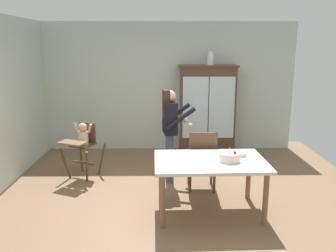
% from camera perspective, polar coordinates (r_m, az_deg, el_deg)
% --- Properties ---
extents(ground_plane, '(6.24, 6.24, 0.00)m').
position_cam_1_polar(ground_plane, '(5.23, 0.45, -11.97)').
color(ground_plane, brown).
extents(wall_back, '(5.32, 0.06, 2.70)m').
position_cam_1_polar(wall_back, '(7.42, 0.04, 6.41)').
color(wall_back, beige).
rests_on(wall_back, ground_plane).
extents(china_cabinet, '(1.19, 0.48, 1.83)m').
position_cam_1_polar(china_cabinet, '(7.27, 6.46, 2.78)').
color(china_cabinet, '#4C3323').
rests_on(china_cabinet, ground_plane).
extents(ceramic_vase, '(0.13, 0.13, 0.27)m').
position_cam_1_polar(ceramic_vase, '(7.17, 7.01, 10.90)').
color(ceramic_vase, white).
rests_on(ceramic_vase, china_cabinet).
extents(high_chair_with_toddler, '(0.75, 0.82, 0.95)m').
position_cam_1_polar(high_chair_with_toddler, '(6.04, -13.85, -2.26)').
color(high_chair_with_toddler, '#4C3323').
rests_on(high_chair_with_toddler, ground_plane).
extents(adult_person, '(0.55, 0.53, 1.53)m').
position_cam_1_polar(adult_person, '(5.61, 0.34, 0.27)').
color(adult_person, '#3D4C6B').
rests_on(adult_person, ground_plane).
extents(dining_table, '(1.49, 1.01, 0.74)m').
position_cam_1_polar(dining_table, '(4.66, 6.91, -6.66)').
color(dining_table, silver).
rests_on(dining_table, ground_plane).
extents(birthday_cake, '(0.28, 0.28, 0.19)m').
position_cam_1_polar(birthday_cake, '(4.61, 10.06, -5.05)').
color(birthday_cake, beige).
rests_on(birthday_cake, dining_table).
extents(serving_bowl, '(0.18, 0.18, 0.05)m').
position_cam_1_polar(serving_bowl, '(4.88, 11.73, -4.45)').
color(serving_bowl, silver).
rests_on(serving_bowl, dining_table).
extents(dining_chair_far_side, '(0.45, 0.45, 0.96)m').
position_cam_1_polar(dining_chair_far_side, '(5.35, 5.65, -5.05)').
color(dining_chair_far_side, '#4C3323').
rests_on(dining_chair_far_side, ground_plane).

